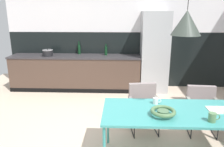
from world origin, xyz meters
TOP-DOWN VIEW (x-y plane):
  - back_wall_splashback_dark at (0.00, 2.91)m, footprint 6.01×0.12m
  - back_wall_panel_upper at (0.00, 2.91)m, footprint 6.01×0.12m
  - kitchen_counter at (-1.23, 2.55)m, footprint 3.28×0.63m
  - refrigerator_column at (0.75, 2.55)m, footprint 0.67×0.60m
  - dining_table at (0.67, -0.25)m, footprint 1.94×0.81m
  - armchair_far_side at (0.31, 0.56)m, footprint 0.54×0.53m
  - armchair_by_stool at (1.27, 0.54)m, footprint 0.52×0.50m
  - fruit_bowl at (0.44, -0.38)m, footprint 0.31×0.31m
  - open_book at (1.21, -0.20)m, footprint 0.31×0.22m
  - mug_glass_clear at (0.41, -0.03)m, footprint 0.11×0.07m
  - mug_white_ceramic at (0.98, -0.51)m, footprint 0.13×0.09m
  - cooking_pot at (-1.90, 2.47)m, footprint 0.26×0.26m
  - bottle_wine_green at (-1.17, 2.78)m, footprint 0.07×0.07m
  - bottle_oil_tall at (-0.46, 2.64)m, footprint 0.07×0.07m
  - pendant_lamp_over_table_near at (0.67, -0.22)m, footprint 0.35×0.35m

SIDE VIEW (x-z plane):
  - kitchen_counter at x=-1.23m, z-range 0.00..0.88m
  - armchair_by_stool at x=1.27m, z-range 0.11..0.87m
  - armchair_far_side at x=0.31m, z-range 0.10..0.89m
  - dining_table at x=0.67m, z-range 0.32..1.05m
  - back_wall_splashback_dark at x=0.00m, z-range 0.00..1.44m
  - open_book at x=1.21m, z-range 0.72..0.74m
  - mug_glass_clear at x=0.41m, z-range 0.72..0.81m
  - fruit_bowl at x=0.44m, z-range 0.74..0.82m
  - mug_white_ceramic at x=0.98m, z-range 0.72..0.83m
  - cooking_pot at x=-1.90m, z-range 0.87..1.05m
  - refrigerator_column at x=0.75m, z-range 0.00..1.96m
  - bottle_oil_tall at x=-0.46m, z-range 0.86..1.14m
  - bottle_wine_green at x=-1.17m, z-range 0.85..1.18m
  - pendant_lamp_over_table_near at x=0.67m, z-range 1.24..2.40m
  - back_wall_panel_upper at x=0.00m, z-range 1.44..2.89m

